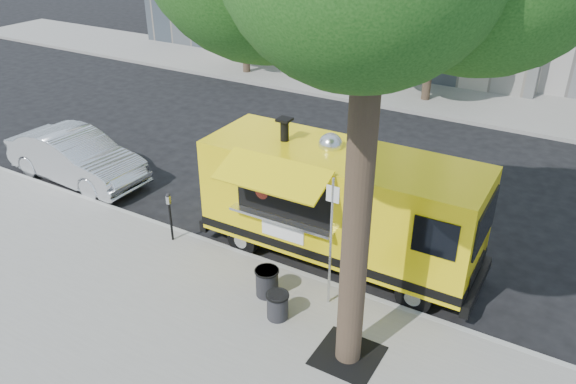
# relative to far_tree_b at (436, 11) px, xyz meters

# --- Properties ---
(ground) EXTENTS (120.00, 120.00, 0.00)m
(ground) POSITION_rel_far_tree_b_xyz_m (1.00, -12.70, -3.83)
(ground) COLOR black
(ground) RESTS_ON ground
(sidewalk) EXTENTS (60.00, 6.00, 0.15)m
(sidewalk) POSITION_rel_far_tree_b_xyz_m (1.00, -16.70, -3.76)
(sidewalk) COLOR gray
(sidewalk) RESTS_ON ground
(curb) EXTENTS (60.00, 0.14, 0.16)m
(curb) POSITION_rel_far_tree_b_xyz_m (1.00, -13.63, -3.76)
(curb) COLOR #999993
(curb) RESTS_ON ground
(far_sidewalk) EXTENTS (60.00, 5.00, 0.15)m
(far_sidewalk) POSITION_rel_far_tree_b_xyz_m (1.00, 0.80, -3.76)
(far_sidewalk) COLOR gray
(far_sidewalk) RESTS_ON ground
(tree_well) EXTENTS (1.20, 1.20, 0.02)m
(tree_well) POSITION_rel_far_tree_b_xyz_m (3.60, -15.50, -3.68)
(tree_well) COLOR black
(tree_well) RESTS_ON sidewalk
(far_tree_b) EXTENTS (3.60, 3.60, 5.50)m
(far_tree_b) POSITION_rel_far_tree_b_xyz_m (0.00, 0.00, 0.00)
(far_tree_b) COLOR #33261C
(far_tree_b) RESTS_ON far_sidewalk
(sign_post) EXTENTS (0.28, 0.06, 3.00)m
(sign_post) POSITION_rel_far_tree_b_xyz_m (2.55, -14.25, -1.98)
(sign_post) COLOR silver
(sign_post) RESTS_ON sidewalk
(parking_meter) EXTENTS (0.11, 0.11, 1.33)m
(parking_meter) POSITION_rel_far_tree_b_xyz_m (-2.00, -14.05, -2.85)
(parking_meter) COLOR black
(parking_meter) RESTS_ON sidewalk
(food_truck) EXTENTS (6.84, 3.18, 3.37)m
(food_truck) POSITION_rel_far_tree_b_xyz_m (1.88, -12.53, -2.25)
(food_truck) COLOR yellow
(food_truck) RESTS_ON ground
(sedan) EXTENTS (4.82, 1.80, 1.57)m
(sedan) POSITION_rel_far_tree_b_xyz_m (-6.97, -12.70, -3.05)
(sedan) COLOR silver
(sedan) RESTS_ON ground
(trash_bin_left) EXTENTS (0.49, 0.49, 0.58)m
(trash_bin_left) POSITION_rel_far_tree_b_xyz_m (1.86, -15.22, -3.37)
(trash_bin_left) COLOR black
(trash_bin_left) RESTS_ON sidewalk
(trash_bin_right) EXTENTS (0.54, 0.54, 0.65)m
(trash_bin_right) POSITION_rel_far_tree_b_xyz_m (1.27, -14.70, -3.34)
(trash_bin_right) COLOR black
(trash_bin_right) RESTS_ON sidewalk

